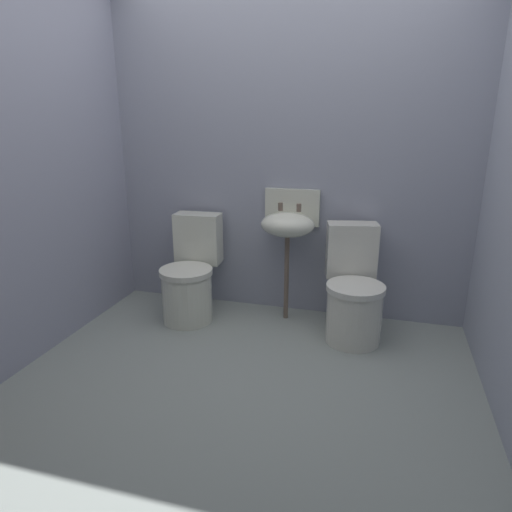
{
  "coord_description": "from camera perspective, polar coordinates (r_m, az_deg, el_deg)",
  "views": [
    {
      "loc": [
        0.72,
        -2.28,
        1.53
      ],
      "look_at": [
        0.0,
        0.28,
        0.7
      ],
      "focal_mm": 31.92,
      "sensor_mm": 36.0,
      "label": 1
    }
  ],
  "objects": [
    {
      "name": "sink",
      "position": [
        3.4,
        4.08,
        4.11
      ],
      "size": [
        0.42,
        0.35,
        0.99
      ],
      "color": "#6B5A4D",
      "rests_on": "ground"
    },
    {
      "name": "toilet_right",
      "position": [
        3.29,
        12.08,
        -4.63
      ],
      "size": [
        0.49,
        0.66,
        0.78
      ],
      "rotation": [
        0.0,
        0.0,
        3.35
      ],
      "color": "silver",
      "rests_on": "ground"
    },
    {
      "name": "toilet_left",
      "position": [
        3.56,
        -8.21,
        -2.66
      ],
      "size": [
        0.42,
        0.61,
        0.78
      ],
      "rotation": [
        0.0,
        0.0,
        3.2
      ],
      "color": "silver",
      "rests_on": "ground"
    },
    {
      "name": "wall_back",
      "position": [
        3.54,
        3.99,
        12.28
      ],
      "size": [
        3.16,
        0.1,
        2.44
      ],
      "primitive_type": "cube",
      "color": "#9296A9",
      "rests_on": "ground"
    },
    {
      "name": "wall_left",
      "position": [
        3.22,
        -26.7,
        10.0
      ],
      "size": [
        0.1,
        2.45,
        2.44
      ],
      "primitive_type": "cube",
      "color": "#9193A9",
      "rests_on": "ground"
    },
    {
      "name": "ground_plane",
      "position": [
        2.86,
        -1.58,
        -15.97
      ],
      "size": [
        3.16,
        2.65,
        0.08
      ],
      "primitive_type": "cube",
      "color": "gray"
    }
  ]
}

